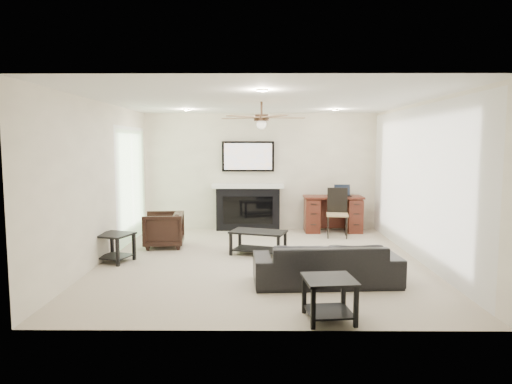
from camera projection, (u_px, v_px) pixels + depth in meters
room_shell at (273, 154)px, 7.15m from camera, size 5.50×5.54×2.52m
sofa at (326, 263)px, 6.02m from camera, size 1.95×0.85×0.56m
armchair at (164, 230)px, 8.17m from camera, size 0.76×0.74×0.63m
coffee_table at (258, 243)px, 7.62m from camera, size 1.01×0.76×0.40m
end_table_near at (329, 299)px, 4.78m from camera, size 0.57×0.57×0.45m
end_table_left at (115, 248)px, 7.14m from camera, size 0.64×0.64×0.45m
fireplace_unit at (248, 186)px, 9.72m from camera, size 1.52×0.34×1.91m
desk at (333, 214)px, 9.58m from camera, size 1.22×0.56×0.76m
desk_chair at (337, 213)px, 9.02m from camera, size 0.48×0.49×0.97m
laptop at (343, 191)px, 9.51m from camera, size 0.33×0.24×0.23m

